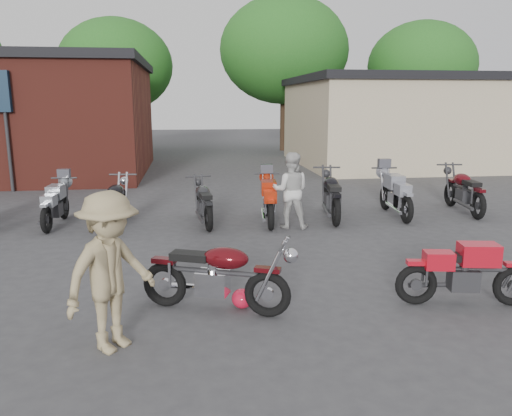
{
  "coord_description": "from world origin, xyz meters",
  "views": [
    {
      "loc": [
        -1.32,
        -6.01,
        2.69
      ],
      "look_at": [
        -0.2,
        2.31,
        0.9
      ],
      "focal_mm": 35.0,
      "sensor_mm": 36.0,
      "label": 1
    }
  ],
  "objects": [
    {
      "name": "ground",
      "position": [
        0.0,
        0.0,
        0.0
      ],
      "size": [
        90.0,
        90.0,
        0.0
      ],
      "primitive_type": "plane",
      "color": "#38373A"
    },
    {
      "name": "stucco_building",
      "position": [
        8.5,
        15.0,
        1.75
      ],
      "size": [
        10.0,
        8.0,
        3.5
      ],
      "primitive_type": "cube",
      "color": "tan",
      "rests_on": "ground"
    },
    {
      "name": "tree_1",
      "position": [
        -5.0,
        22.0,
        3.7
      ],
      "size": [
        5.92,
        5.92,
        7.4
      ],
      "primitive_type": null,
      "color": "#165316",
      "rests_on": "ground"
    },
    {
      "name": "tree_2",
      "position": [
        4.0,
        22.0,
        4.4
      ],
      "size": [
        7.04,
        7.04,
        8.8
      ],
      "primitive_type": null,
      "color": "#165316",
      "rests_on": "ground"
    },
    {
      "name": "tree_3",
      "position": [
        12.0,
        22.0,
        3.8
      ],
      "size": [
        6.08,
        6.08,
        7.6
      ],
      "primitive_type": null,
      "color": "#165316",
      "rests_on": "ground"
    },
    {
      "name": "vintage_motorcycle",
      "position": [
        -1.0,
        0.1,
        0.56
      ],
      "size": [
        2.03,
        1.31,
        1.12
      ],
      "primitive_type": null,
      "rotation": [
        0.0,
        0.0,
        -0.38
      ],
      "color": "#47080D",
      "rests_on": "ground"
    },
    {
      "name": "sportbike",
      "position": [
        2.33,
        -0.13,
        0.52
      ],
      "size": [
        1.86,
        0.89,
        1.04
      ],
      "primitive_type": null,
      "rotation": [
        0.0,
        0.0,
        -0.17
      ],
      "color": "red",
      "rests_on": "ground"
    },
    {
      "name": "helmet",
      "position": [
        -0.67,
        0.18,
        0.13
      ],
      "size": [
        0.3,
        0.3,
        0.26
      ],
      "primitive_type": "ellipsoid",
      "rotation": [
        0.0,
        0.0,
        -0.05
      ],
      "color": "red",
      "rests_on": "ground"
    },
    {
      "name": "person_light",
      "position": [
        0.83,
        4.38,
        0.82
      ],
      "size": [
        0.93,
        0.8,
        1.65
      ],
      "primitive_type": "imported",
      "rotation": [
        0.0,
        0.0,
        2.89
      ],
      "color": "beige",
      "rests_on": "ground"
    },
    {
      "name": "person_tan",
      "position": [
        -2.2,
        -0.73,
        0.89
      ],
      "size": [
        1.26,
        1.29,
        1.78
      ],
      "primitive_type": "imported",
      "rotation": [
        0.0,
        0.0,
        0.82
      ],
      "color": "#99875F",
      "rests_on": "ground"
    },
    {
      "name": "row_bike_1",
      "position": [
        -4.28,
        5.26,
        0.53
      ],
      "size": [
        0.66,
        1.85,
        1.06
      ],
      "primitive_type": null,
      "rotation": [
        0.0,
        0.0,
        1.54
      ],
      "color": "gray",
      "rests_on": "ground"
    },
    {
      "name": "row_bike_2",
      "position": [
        -2.96,
        4.99,
        0.58
      ],
      "size": [
        0.86,
        2.06,
        1.16
      ],
      "primitive_type": null,
      "rotation": [
        0.0,
        0.0,
        1.47
      ],
      "color": "black",
      "rests_on": "ground"
    },
    {
      "name": "row_bike_3",
      "position": [
        -1.03,
        4.97,
        0.54
      ],
      "size": [
        0.82,
        1.92,
        1.08
      ],
      "primitive_type": null,
      "rotation": [
        0.0,
        0.0,
        1.68
      ],
      "color": "black",
      "rests_on": "ground"
    },
    {
      "name": "row_bike_4",
      "position": [
        0.44,
        4.93,
        0.56
      ],
      "size": [
        0.83,
        2.0,
        1.13
      ],
      "primitive_type": null,
      "rotation": [
        0.0,
        0.0,
        1.47
      ],
      "color": "#B3280E",
      "rests_on": "ground"
    },
    {
      "name": "row_bike_5",
      "position": [
        1.96,
        5.12,
        0.61
      ],
      "size": [
        0.99,
        2.19,
        1.23
      ],
      "primitive_type": null,
      "rotation": [
        0.0,
        0.0,
        1.43
      ],
      "color": "black",
      "rests_on": "ground"
    },
    {
      "name": "row_bike_6",
      "position": [
        3.55,
        5.17,
        0.59
      ],
      "size": [
        0.8,
        2.08,
        1.18
      ],
      "primitive_type": null,
      "rotation": [
        0.0,
        0.0,
        1.5
      ],
      "color": "gray",
      "rests_on": "ground"
    },
    {
      "name": "row_bike_7",
      "position": [
        5.39,
        5.33,
        0.61
      ],
      "size": [
        0.89,
        2.15,
        1.21
      ],
      "primitive_type": null,
      "rotation": [
        0.0,
        0.0,
        1.47
      ],
      "color": "#4C090F",
      "rests_on": "ground"
    }
  ]
}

